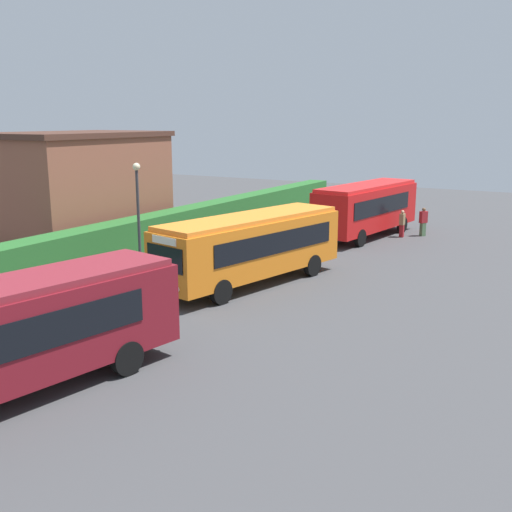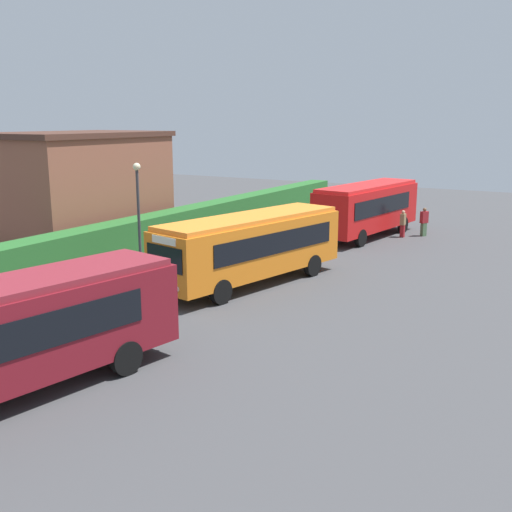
# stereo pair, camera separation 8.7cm
# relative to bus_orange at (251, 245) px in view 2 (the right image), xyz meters

# --- Properties ---
(ground_plane) EXTENTS (80.98, 80.98, 0.00)m
(ground_plane) POSITION_rel_bus_orange_xyz_m (1.41, 0.52, -1.76)
(ground_plane) COLOR #424244
(bus_orange) EXTENTS (9.89, 4.44, 3.04)m
(bus_orange) POSITION_rel_bus_orange_xyz_m (0.00, 0.00, 0.00)
(bus_orange) COLOR orange
(bus_orange) RESTS_ON ground_plane
(bus_red) EXTENTS (9.33, 3.67, 3.24)m
(bus_red) POSITION_rel_bus_orange_xyz_m (12.95, -0.61, 0.10)
(bus_red) COLOR red
(bus_red) RESTS_ON ground_plane
(person_center) EXTENTS (0.41, 0.27, 1.66)m
(person_center) POSITION_rel_bus_orange_xyz_m (13.99, -2.55, -0.89)
(person_center) COLOR maroon
(person_center) RESTS_ON ground_plane
(person_right) EXTENTS (0.51, 0.53, 1.85)m
(person_right) POSITION_rel_bus_orange_xyz_m (14.90, 2.40, -0.78)
(person_right) COLOR olive
(person_right) RESTS_ON ground_plane
(person_far) EXTENTS (0.55, 0.47, 1.76)m
(person_far) POSITION_rel_bus_orange_xyz_m (15.01, -3.57, -0.84)
(person_far) COLOR #4C6B47
(person_far) RESTS_ON ground_plane
(hedge_row) EXTENTS (52.49, 1.56, 1.76)m
(hedge_row) POSITION_rel_bus_orange_xyz_m (1.41, 9.09, -0.89)
(hedge_row) COLOR #276429
(hedge_row) RESTS_ON ground_plane
(depot_building) EXTENTS (10.27, 6.52, 6.35)m
(depot_building) POSITION_rel_bus_orange_xyz_m (3.57, 13.76, 1.42)
(depot_building) COLOR brown
(depot_building) RESTS_ON ground_plane
(traffic_cone) EXTENTS (0.36, 0.36, 0.60)m
(traffic_cone) POSITION_rel_bus_orange_xyz_m (5.29, 6.03, -1.46)
(traffic_cone) COLOR orange
(traffic_cone) RESTS_ON ground_plane
(lamppost) EXTENTS (0.36, 0.36, 5.04)m
(lamppost) POSITION_rel_bus_orange_xyz_m (0.19, 6.39, 1.43)
(lamppost) COLOR #38383D
(lamppost) RESTS_ON ground_plane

